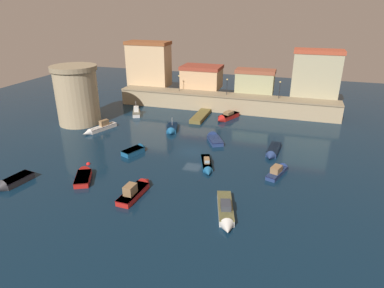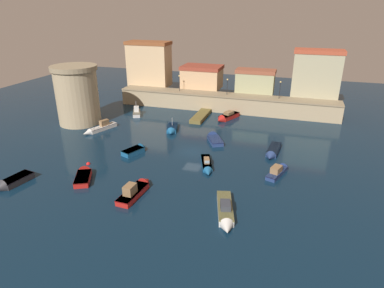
# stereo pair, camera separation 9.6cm
# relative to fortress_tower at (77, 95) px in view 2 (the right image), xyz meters

# --- Properties ---
(ground_plane) EXTENTS (119.15, 119.15, 0.00)m
(ground_plane) POSITION_rel_fortress_tower_xyz_m (23.53, -6.35, -5.26)
(ground_plane) COLOR #0C2338
(quay_wall) EXTENTS (44.29, 4.06, 3.40)m
(quay_wall) POSITION_rel_fortress_tower_xyz_m (23.53, 15.39, -3.55)
(quay_wall) COLOR tan
(quay_wall) RESTS_ON ground
(old_town_backdrop) EXTENTS (44.43, 6.13, 9.58)m
(old_town_backdrop) POSITION_rel_fortress_tower_xyz_m (21.74, 19.59, 1.85)
(old_town_backdrop) COLOR #D8B587
(old_town_backdrop) RESTS_ON ground
(fortress_tower) EXTENTS (7.95, 7.95, 10.40)m
(fortress_tower) POSITION_rel_fortress_tower_xyz_m (0.00, 0.00, 0.00)
(fortress_tower) COLOR tan
(fortress_tower) RESTS_ON ground
(pier_dock) EXTENTS (2.13, 8.05, 0.70)m
(pier_dock) POSITION_rel_fortress_tower_xyz_m (20.22, 9.49, -4.92)
(pier_dock) COLOR brown
(pier_dock) RESTS_ON ground
(quay_lamp_0) EXTENTS (0.32, 0.32, 3.28)m
(quay_lamp_0) POSITION_rel_fortress_tower_xyz_m (13.83, 15.39, 0.33)
(quay_lamp_0) COLOR black
(quay_lamp_0) RESTS_ON quay_wall
(quay_lamp_1) EXTENTS (0.32, 0.32, 3.17)m
(quay_lamp_1) POSITION_rel_fortress_tower_xyz_m (23.92, 15.39, 0.27)
(quay_lamp_1) COLOR black
(quay_lamp_1) RESTS_ON quay_wall
(quay_lamp_2) EXTENTS (0.32, 0.32, 3.34)m
(quay_lamp_2) POSITION_rel_fortress_tower_xyz_m (34.10, 15.39, 0.37)
(quay_lamp_2) COLOR black
(quay_lamp_2) RESTS_ON quay_wall
(moored_boat_0) EXTENTS (3.29, 7.17, 1.70)m
(moored_boat_0) POSITION_rel_fortress_tower_xyz_m (31.61, -20.80, -4.80)
(moored_boat_0) COLOR silver
(moored_boat_0) RESTS_ON ground
(moored_boat_1) EXTENTS (2.79, 5.20, 2.49)m
(moored_boat_1) POSITION_rel_fortress_tower_xyz_m (17.54, 0.85, -4.87)
(moored_boat_1) COLOR #195689
(moored_boat_1) RESTS_ON ground
(moored_boat_2) EXTENTS (1.98, 5.98, 1.37)m
(moored_boat_2) POSITION_rel_fortress_tower_xyz_m (34.86, -3.59, -4.87)
(moored_boat_2) COLOR navy
(moored_boat_2) RESTS_ON ground
(moored_boat_3) EXTENTS (3.46, 6.70, 1.88)m
(moored_boat_3) POSITION_rel_fortress_tower_xyz_m (5.57, -2.67, -4.78)
(moored_boat_3) COLOR white
(moored_boat_3) RESTS_ON ground
(moored_boat_4) EXTENTS (2.96, 4.37, 1.48)m
(moored_boat_4) POSITION_rel_fortress_tower_xyz_m (15.69, -8.95, -4.87)
(moored_boat_4) COLOR #195689
(moored_boat_4) RESTS_ON ground
(moored_boat_5) EXTENTS (2.92, 5.55, 1.67)m
(moored_boat_5) POSITION_rel_fortress_tower_xyz_m (36.15, -9.43, -4.82)
(moored_boat_5) COLOR navy
(moored_boat_5) RESTS_ON ground
(moored_boat_6) EXTENTS (2.48, 4.94, 1.66)m
(moored_boat_6) POSITION_rel_fortress_tower_xyz_m (5.72, -22.30, -4.85)
(moored_boat_6) COLOR #333338
(moored_boat_6) RESTS_ON ground
(moored_boat_7) EXTENTS (3.86, 6.05, 1.76)m
(moored_boat_7) POSITION_rel_fortress_tower_xyz_m (25.14, 9.96, -4.74)
(moored_boat_7) COLOR red
(moored_boat_7) RESTS_ON ground
(moored_boat_8) EXTENTS (1.94, 6.34, 2.18)m
(moored_boat_8) POSITION_rel_fortress_tower_xyz_m (20.85, -19.36, -4.77)
(moored_boat_8) COLOR red
(moored_boat_8) RESTS_ON ground
(moored_boat_9) EXTENTS (3.14, 4.71, 3.16)m
(moored_boat_9) POSITION_rel_fortress_tower_xyz_m (7.55, 7.72, -4.73)
(moored_boat_9) COLOR silver
(moored_boat_9) RESTS_ON ground
(moored_boat_10) EXTENTS (3.84, 5.17, 1.67)m
(moored_boat_10) POSITION_rel_fortress_tower_xyz_m (25.41, -0.96, -4.91)
(moored_boat_10) COLOR navy
(moored_boat_10) RESTS_ON ground
(moored_boat_11) EXTENTS (3.14, 5.95, 1.49)m
(moored_boat_11) POSITION_rel_fortress_tower_xyz_m (26.90, -10.69, -4.92)
(moored_boat_11) COLOR #195689
(moored_boat_11) RESTS_ON ground
(moored_boat_12) EXTENTS (3.67, 5.10, 1.60)m
(moored_boat_12) POSITION_rel_fortress_tower_xyz_m (12.90, -18.01, -4.90)
(moored_boat_12) COLOR red
(moored_boat_12) RESTS_ON ground
(mooring_buoy_0) EXTENTS (0.56, 0.56, 0.56)m
(mooring_buoy_0) POSITION_rel_fortress_tower_xyz_m (11.19, -14.53, -5.26)
(mooring_buoy_0) COLOR red
(mooring_buoy_0) RESTS_ON ground
(mooring_buoy_1) EXTENTS (0.46, 0.46, 0.46)m
(mooring_buoy_1) POSITION_rel_fortress_tower_xyz_m (24.30, 1.33, -5.26)
(mooring_buoy_1) COLOR red
(mooring_buoy_1) RESTS_ON ground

